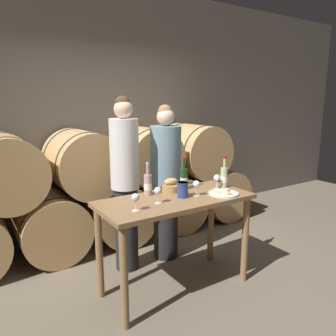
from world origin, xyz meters
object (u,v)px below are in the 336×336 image
object	(u,v)px
tasting_table	(176,213)
wine_bottle_red	(184,178)
wine_glass_far_left	(135,198)
person_right	(166,182)
wine_glass_left	(158,191)
person_left	(125,183)
bread_basket	(171,186)
wine_glass_right	(217,179)
wine_bottle_white	(224,177)
blue_crock	(183,189)
wine_glass_center	(196,185)
cheese_plate	(224,193)
wine_bottle_rose	(148,184)

from	to	relation	value
tasting_table	wine_bottle_red	world-z (taller)	wine_bottle_red
tasting_table	wine_glass_far_left	size ratio (longest dim) A/B	9.77
tasting_table	wine_glass_far_left	xyz separation A→B (m)	(-0.46, -0.12, 0.25)
person_right	wine_glass_left	world-z (taller)	person_right
wine_bottle_red	wine_glass_far_left	xyz separation A→B (m)	(-0.70, -0.32, -0.00)
person_left	bread_basket	xyz separation A→B (m)	(0.30, -0.39, 0.01)
wine_glass_far_left	wine_glass_right	xyz separation A→B (m)	(0.97, 0.14, 0.00)
wine_bottle_white	wine_bottle_red	bearing A→B (deg)	155.01
wine_bottle_red	person_right	bearing A→B (deg)	84.60
wine_glass_left	person_right	bearing A→B (deg)	52.81
bread_basket	wine_glass_left	world-z (taller)	wine_glass_left
blue_crock	bread_basket	distance (m)	0.23
wine_glass_center	wine_glass_right	bearing A→B (deg)	14.23
tasting_table	wine_bottle_red	bearing A→B (deg)	40.51
wine_bottle_white	wine_glass_left	world-z (taller)	wine_bottle_white
person_left	wine_bottle_red	distance (m)	0.60
wine_bottle_red	wine_glass_left	xyz separation A→B (m)	(-0.45, -0.25, -0.00)
person_left	cheese_plate	xyz separation A→B (m)	(0.65, -0.74, -0.03)
wine_bottle_red	cheese_plate	world-z (taller)	wine_bottle_red
wine_glass_far_left	wine_glass_left	bearing A→B (deg)	15.55
bread_basket	wine_glass_center	world-z (taller)	wine_glass_center
wine_bottle_rose	tasting_table	bearing A→B (deg)	-53.83
wine_bottle_red	wine_glass_left	bearing A→B (deg)	-150.97
person_left	wine_glass_far_left	bearing A→B (deg)	-109.50
wine_bottle_white	wine_glass_far_left	bearing A→B (deg)	-172.16
bread_basket	wine_glass_center	size ratio (longest dim) A/B	1.36
blue_crock	cheese_plate	distance (m)	0.40
tasting_table	wine_glass_center	world-z (taller)	wine_glass_center
person_right	bread_basket	bearing A→B (deg)	-115.75
blue_crock	wine_glass_left	xyz separation A→B (m)	(-0.28, -0.03, 0.03)
bread_basket	wine_bottle_rose	bearing A→B (deg)	176.41
wine_bottle_white	tasting_table	bearing A→B (deg)	-177.29
wine_bottle_rose	wine_glass_right	bearing A→B (deg)	-16.03
person_right	wine_glass_far_left	distance (m)	1.03
person_left	bread_basket	distance (m)	0.49
wine_bottle_red	blue_crock	size ratio (longest dim) A/B	2.27
wine_bottle_rose	wine_glass_right	size ratio (longest dim) A/B	2.13
wine_bottle_red	wine_bottle_rose	xyz separation A→B (m)	(-0.39, 0.02, -0.01)
tasting_table	wine_glass_center	size ratio (longest dim) A/B	9.77
tasting_table	wine_glass_right	size ratio (longest dim) A/B	9.77
wine_bottle_red	wine_bottle_white	distance (m)	0.41
person_left	wine_bottle_red	xyz separation A→B (m)	(0.45, -0.39, 0.07)
person_right	wine_glass_center	xyz separation A→B (m)	(-0.08, -0.64, 0.13)
person_right	blue_crock	xyz separation A→B (m)	(-0.21, -0.61, 0.10)
wine_bottle_white	bread_basket	distance (m)	0.55
person_right	wine_glass_right	distance (m)	0.62
wine_glass_left	wine_glass_right	world-z (taller)	same
person_right	wine_bottle_white	world-z (taller)	person_right
wine_glass_left	blue_crock	bearing A→B (deg)	5.62
wine_glass_far_left	wine_glass_center	size ratio (longest dim) A/B	1.00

